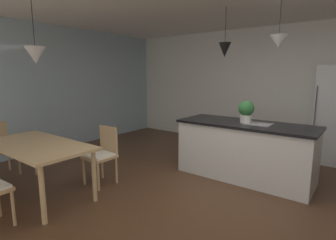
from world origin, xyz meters
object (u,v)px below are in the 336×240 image
Objects in this scene: chair_window_end at (1,147)px; potted_plant_on_island at (246,111)px; chair_far_right at (102,153)px; dining_table at (37,149)px; kitchen_island at (245,150)px.

chair_window_end is 4.04m from potted_plant_on_island.
chair_window_end is 1.00× the size of chair_far_right.
potted_plant_on_island is at bearing 43.55° from chair_far_right.
dining_table is at bearing -115.77° from chair_far_right.
dining_table is 3.11m from potted_plant_on_island.
dining_table is 1.96× the size of chair_far_right.
chair_far_right is at bearing -136.60° from kitchen_island.
dining_table is 1.24m from chair_window_end.
potted_plant_on_island reaches higher than kitchen_island.
chair_far_right reaches higher than dining_table.
potted_plant_on_island reaches higher than chair_window_end.
potted_plant_on_island is (-0.01, 0.00, 0.63)m from kitchen_island.
dining_table is at bearing -130.76° from kitchen_island.
chair_window_end is at bearing -144.05° from potted_plant_on_island.
chair_window_end is (-1.22, -0.00, -0.18)m from dining_table.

